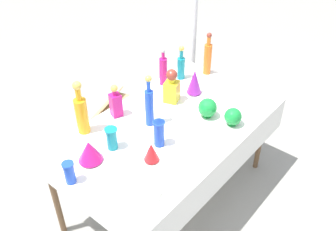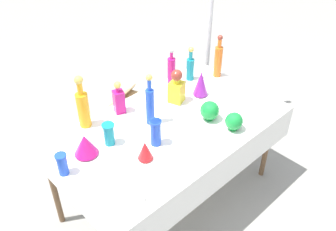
# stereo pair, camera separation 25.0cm
# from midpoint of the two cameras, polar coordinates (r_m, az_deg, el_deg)

# --- Properties ---
(ground_plane) EXTENTS (40.00, 40.00, 0.00)m
(ground_plane) POSITION_cam_midpoint_polar(r_m,az_deg,el_deg) (3.28, 2.23, -12.19)
(ground_plane) COLOR gray
(display_table) EXTENTS (1.79, 1.01, 0.76)m
(display_table) POSITION_cam_midpoint_polar(r_m,az_deg,el_deg) (2.77, 3.05, -2.98)
(display_table) COLOR white
(display_table) RESTS_ON ground
(tall_bottle_0) EXTENTS (0.07, 0.07, 0.31)m
(tall_bottle_0) POSITION_cam_midpoint_polar(r_m,az_deg,el_deg) (3.25, 5.64, 7.35)
(tall_bottle_0) COLOR teal
(tall_bottle_0) RESTS_ON display_table
(tall_bottle_1) EXTENTS (0.06, 0.06, 0.41)m
(tall_bottle_1) POSITION_cam_midpoint_polar(r_m,az_deg,el_deg) (2.68, -0.10, 1.71)
(tall_bottle_1) COLOR blue
(tall_bottle_1) RESTS_ON display_table
(tall_bottle_2) EXTENTS (0.07, 0.07, 0.39)m
(tall_bottle_2) POSITION_cam_midpoint_polar(r_m,az_deg,el_deg) (3.31, 9.84, 8.35)
(tall_bottle_2) COLOR orange
(tall_bottle_2) RESTS_ON display_table
(tall_bottle_3) EXTENTS (0.07, 0.07, 0.33)m
(tall_bottle_3) POSITION_cam_midpoint_polar(r_m,az_deg,el_deg) (3.17, 2.80, 6.83)
(tall_bottle_3) COLOR #C61972
(tall_bottle_3) RESTS_ON display_table
(tall_bottle_4) EXTENTS (0.09, 0.09, 0.42)m
(tall_bottle_4) POSITION_cam_midpoint_polar(r_m,az_deg,el_deg) (2.70, -10.28, 1.31)
(tall_bottle_4) COLOR orange
(tall_bottle_4) RESTS_ON display_table
(square_decanter_0) EXTENTS (0.10, 0.10, 0.27)m
(square_decanter_0) POSITION_cam_midpoint_polar(r_m,az_deg,el_deg) (2.84, -5.02, 2.36)
(square_decanter_0) COLOR #C61972
(square_decanter_0) RESTS_ON display_table
(square_decanter_1) EXTENTS (0.14, 0.14, 0.28)m
(square_decanter_1) POSITION_cam_midpoint_polar(r_m,az_deg,el_deg) (2.95, 3.76, 4.21)
(square_decanter_1) COLOR yellow
(square_decanter_1) RESTS_ON display_table
(slender_vase_0) EXTENTS (0.07, 0.07, 0.15)m
(slender_vase_0) POSITION_cam_midpoint_polar(r_m,az_deg,el_deg) (2.40, -12.97, -7.26)
(slender_vase_0) COLOR blue
(slender_vase_0) RESTS_ON display_table
(slender_vase_1) EXTENTS (0.08, 0.08, 0.20)m
(slender_vase_1) POSITION_cam_midpoint_polar(r_m,az_deg,el_deg) (2.53, 0.93, -2.61)
(slender_vase_1) COLOR blue
(slender_vase_1) RESTS_ON display_table
(slender_vase_2) EXTENTS (0.09, 0.09, 0.17)m
(slender_vase_2) POSITION_cam_midpoint_polar(r_m,az_deg,el_deg) (2.56, -6.25, -2.83)
(slender_vase_2) COLOR teal
(slender_vase_2) RESTS_ON display_table
(fluted_vase_0) EXTENTS (0.10, 0.10, 0.14)m
(fluted_vase_0) POSITION_cam_midpoint_polar(r_m,az_deg,el_deg) (2.44, -0.57, -5.45)
(fluted_vase_0) COLOR red
(fluted_vase_0) RESTS_ON display_table
(fluted_vase_1) EXTENTS (0.12, 0.12, 0.22)m
(fluted_vase_1) POSITION_cam_midpoint_polar(r_m,az_deg,el_deg) (3.05, 7.39, 4.82)
(fluted_vase_1) COLOR purple
(fluted_vase_1) RESTS_ON display_table
(fluted_vase_2) EXTENTS (0.16, 0.16, 0.16)m
(fluted_vase_2) POSITION_cam_midpoint_polar(r_m,az_deg,el_deg) (2.50, -9.72, -4.51)
(fluted_vase_2) COLOR #C61972
(fluted_vase_2) RESTS_ON display_table
(round_bowl_0) EXTENTS (0.13, 0.13, 0.14)m
(round_bowl_0) POSITION_cam_midpoint_polar(r_m,az_deg,el_deg) (2.74, 12.62, -0.96)
(round_bowl_0) COLOR #198C38
(round_bowl_0) RESTS_ON display_table
(round_bowl_1) EXTENTS (0.14, 0.14, 0.15)m
(round_bowl_1) POSITION_cam_midpoint_polar(r_m,az_deg,el_deg) (2.80, 8.92, 0.66)
(round_bowl_1) COLOR #198C38
(round_bowl_1) RESTS_ON display_table
(price_tag_left) EXTENTS (0.05, 0.02, 0.04)m
(price_tag_left) POSITION_cam_midpoint_polar(r_m,az_deg,el_deg) (2.24, -0.09, -12.37)
(price_tag_left) COLOR white
(price_tag_left) RESTS_ON display_table
(cardboard_box_behind_left) EXTENTS (0.56, 0.44, 0.46)m
(cardboard_box_behind_left) POSITION_cam_midpoint_polar(r_m,az_deg,el_deg) (3.76, -4.10, -0.68)
(cardboard_box_behind_left) COLOR tan
(cardboard_box_behind_left) RESTS_ON ground
(canopy_pole) EXTENTS (0.18, 0.18, 2.59)m
(canopy_pole) POSITION_cam_midpoint_polar(r_m,az_deg,el_deg) (3.67, 8.36, 13.30)
(canopy_pole) COLOR silver
(canopy_pole) RESTS_ON ground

